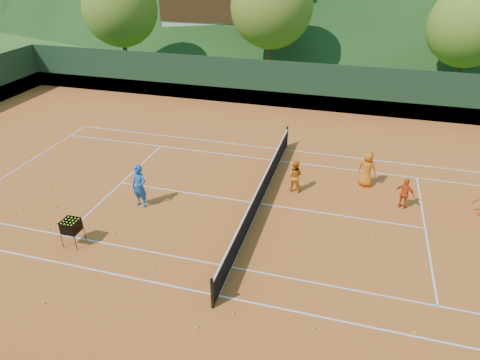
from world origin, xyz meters
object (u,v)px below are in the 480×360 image
(ball_hopper, at_px, (71,227))
(student_b, at_px, (405,194))
(coach, at_px, (139,186))
(tennis_net, at_px, (260,193))
(student_c, at_px, (367,169))
(student_a, at_px, (295,176))

(ball_hopper, bearing_deg, student_b, 26.64)
(coach, bearing_deg, ball_hopper, -100.18)
(tennis_net, bearing_deg, ball_hopper, -142.33)
(student_b, height_order, student_c, student_c)
(coach, bearing_deg, student_b, 25.58)
(coach, height_order, tennis_net, coach)
(student_a, distance_m, ball_hopper, 9.07)
(coach, bearing_deg, tennis_net, 28.31)
(student_c, distance_m, tennis_net, 4.96)
(student_b, relative_size, tennis_net, 0.11)
(student_a, xyz_separation_m, student_b, (4.47, -0.20, -0.05))
(ball_hopper, bearing_deg, tennis_net, 37.67)
(student_b, relative_size, student_c, 0.82)
(coach, relative_size, ball_hopper, 1.83)
(student_b, xyz_separation_m, ball_hopper, (-11.36, -5.70, 0.09))
(student_c, bearing_deg, coach, 42.01)
(student_a, xyz_separation_m, student_c, (2.96, 1.30, 0.10))
(student_a, relative_size, student_c, 0.88)
(coach, bearing_deg, student_c, 36.49)
(student_a, bearing_deg, tennis_net, 56.76)
(student_a, bearing_deg, coach, 31.98)
(coach, xyz_separation_m, student_c, (8.73, 4.24, -0.11))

